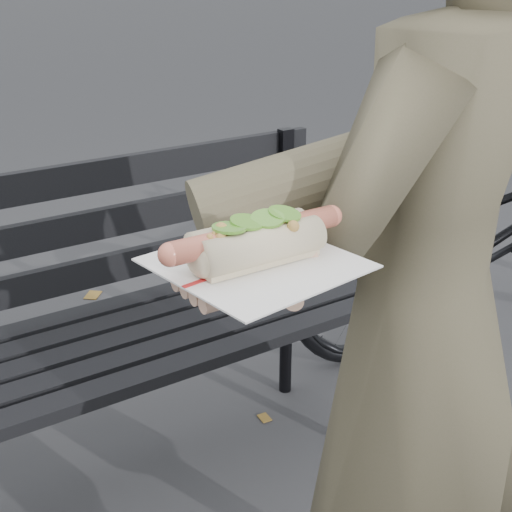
{
  "coord_description": "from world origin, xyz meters",
  "views": [
    {
      "loc": [
        -0.45,
        -0.7,
        1.35
      ],
      "look_at": [
        -0.07,
        -0.12,
        1.06
      ],
      "focal_mm": 50.0,
      "sensor_mm": 36.0,
      "label": 1
    }
  ],
  "objects": [
    {
      "name": "park_bench",
      "position": [
        0.05,
        0.83,
        0.52
      ],
      "size": [
        1.5,
        0.44,
        0.88
      ],
      "color": "black",
      "rests_on": "ground"
    },
    {
      "name": "bicycle",
      "position": [
        1.6,
        0.84,
        0.44
      ],
      "size": [
        1.75,
        0.9,
        0.87
      ],
      "primitive_type": "imported",
      "rotation": [
        0.0,
        0.0,
        1.37
      ],
      "color": "black",
      "rests_on": "ground"
    },
    {
      "name": "person",
      "position": [
        0.31,
        -0.01,
        0.8
      ],
      "size": [
        0.67,
        0.54,
        1.6
      ],
      "primitive_type": "imported",
      "rotation": [
        0.0,
        0.0,
        3.45
      ],
      "color": "brown",
      "rests_on": "ground"
    },
    {
      "name": "held_hotdog",
      "position": [
        0.12,
        -0.05,
        1.09
      ],
      "size": [
        0.62,
        0.31,
        0.2
      ],
      "color": "brown"
    }
  ]
}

